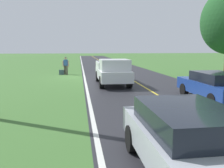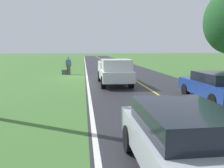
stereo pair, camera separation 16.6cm
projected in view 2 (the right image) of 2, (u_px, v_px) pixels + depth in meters
name	position (u px, v px, depth m)	size (l,w,h in m)	color
ground_plane	(77.00, 77.00, 20.95)	(200.00, 200.00, 0.00)	#427033
road_surface	(128.00, 76.00, 21.52)	(7.96, 120.00, 0.00)	#28282D
lane_edge_line	(87.00, 77.00, 21.06)	(0.16, 117.60, 0.00)	silver
lane_centre_line	(128.00, 76.00, 21.52)	(0.14, 117.60, 0.00)	gold
hitchhiker_walking	(68.00, 64.00, 22.94)	(0.62, 0.52, 1.75)	#4C473D
suitcase_carried	(64.00, 72.00, 22.95)	(0.20, 0.46, 0.47)	#384C56
pickup_truck_passing	(115.00, 71.00, 16.40)	(2.13, 5.41, 1.82)	silver
sedan_mid_oncoming	(216.00, 86.00, 11.26)	(1.95, 4.41, 1.41)	navy
sedan_ahead_same_lane	(187.00, 142.00, 4.52)	(1.94, 4.40, 1.41)	#B2B7C1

